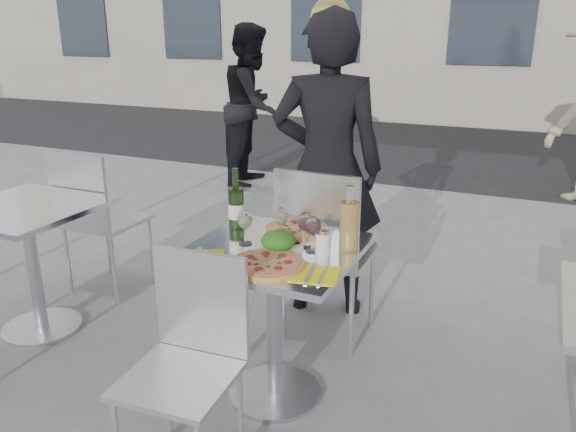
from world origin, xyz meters
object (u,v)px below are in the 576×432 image
at_px(chair_far, 324,243).
at_px(napkin_right, 315,274).
at_px(wine_bottle, 236,206).
at_px(sugar_shaker, 323,242).
at_px(pizza_near, 267,264).
at_px(wineglass_white_a, 245,220).
at_px(pizza_far, 297,231).
at_px(wineglass_white_b, 281,217).
at_px(main_table, 274,292).
at_px(salad_plate, 278,242).
at_px(woman_diner, 327,168).
at_px(side_table_left, 30,242).
at_px(side_chair_lfar, 95,212).
at_px(wineglass_red_a, 305,223).
at_px(pedestrian_a, 253,106).
at_px(wineglass_red_b, 313,227).
at_px(chair_near, 190,348).
at_px(napkin_left, 200,258).
at_px(carafe, 349,225).

bearing_deg(chair_far, napkin_right, 108.01).
distance_m(wine_bottle, sugar_shaker, 0.51).
relative_size(pizza_near, wineglass_white_a, 1.94).
height_order(pizza_far, napkin_right, pizza_far).
height_order(pizza_near, wineglass_white_b, wineglass_white_b).
height_order(main_table, salad_plate, salad_plate).
relative_size(woman_diner, napkin_right, 8.44).
bearing_deg(salad_plate, napkin_right, -35.78).
bearing_deg(side_table_left, pizza_far, 7.62).
distance_m(sugar_shaker, wineglass_white_b, 0.25).
distance_m(side_chair_lfar, pizza_far, 1.56).
bearing_deg(pizza_far, salad_plate, -87.75).
distance_m(side_table_left, wineglass_red_a, 1.65).
distance_m(pedestrian_a, wineglass_red_b, 4.05).
relative_size(wine_bottle, napkin_right, 1.40).
bearing_deg(salad_plate, wineglass_red_a, 46.10).
relative_size(main_table, pizza_near, 2.45).
relative_size(chair_far, wineglass_red_b, 6.30).
xyz_separation_m(pizza_far, wineglass_white_a, (-0.16, -0.21, 0.09)).
distance_m(chair_near, napkin_left, 0.39).
distance_m(chair_far, chair_near, 1.06).
xyz_separation_m(side_chair_lfar, salad_plate, (1.53, -0.52, 0.22)).
height_order(salad_plate, wineglass_white_a, wineglass_white_a).
distance_m(pedestrian_a, wineglass_white_a, 3.93).
bearing_deg(sugar_shaker, wineglass_white_a, -174.17).
height_order(sugar_shaker, napkin_left, sugar_shaker).
relative_size(main_table, chair_near, 0.87).
xyz_separation_m(pizza_far, napkin_right, (0.25, -0.40, -0.01)).
relative_size(side_table_left, salad_plate, 3.41).
height_order(chair_near, wineglass_red_a, wineglass_red_a).
bearing_deg(wineglass_red_a, napkin_left, -138.44).
bearing_deg(sugar_shaker, wineglass_red_a, 156.22).
height_order(pizza_far, carafe, carafe).
bearing_deg(chair_near, napkin_left, 109.05).
relative_size(pizza_near, carafe, 1.05).
relative_size(woman_diner, wine_bottle, 6.02).
bearing_deg(carafe, wineglass_red_b, -157.53).
xyz_separation_m(woman_diner, pedestrian_a, (-1.83, 2.53, -0.02)).
xyz_separation_m(wineglass_red_b, napkin_right, (0.10, -0.22, -0.11)).
height_order(pizza_near, pizza_far, pizza_far).
distance_m(main_table, carafe, 0.46).
relative_size(sugar_shaker, wineglass_red_a, 0.68).
bearing_deg(pizza_near, wineglass_white_b, 104.30).
xyz_separation_m(side_table_left, wineglass_white_b, (1.49, 0.10, 0.32)).
bearing_deg(pizza_near, wineglass_red_a, 78.67).
bearing_deg(sugar_shaker, wineglass_white_b, 162.61).
relative_size(napkin_left, napkin_right, 1.13).
height_order(salad_plate, carafe, carafe).
bearing_deg(wineglass_red_a, napkin_right, -59.88).
height_order(woman_diner, napkin_right, woman_diner).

